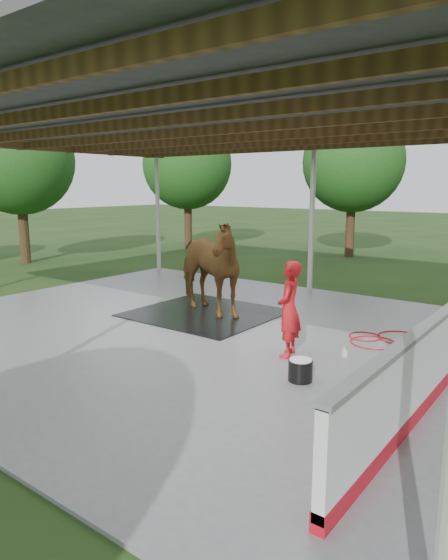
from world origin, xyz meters
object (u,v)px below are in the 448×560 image
Objects in this scene: dasher_board at (446,348)px; horse at (205,266)px; handler at (289,309)px; wash_bucket at (300,370)px.

horse reaches higher than dasher_board.
horse is at bearing 168.80° from dasher_board.
dasher_board is at bearing 79.52° from handler.
dasher_board is 5.43m from horse.
dasher_board is 3.24× the size of horse.
handler is 4.54× the size of wash_bucket.
wash_bucket is (3.59, -2.20, -0.90)m from horse.
horse is 1.54× the size of handler.
horse is 6.97× the size of wash_bucket.
horse is at bearing 148.55° from wash_bucket.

